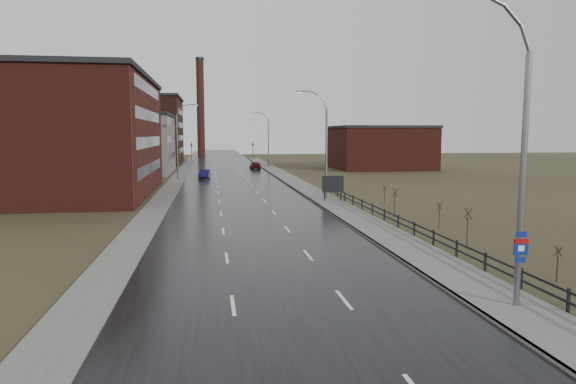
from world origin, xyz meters
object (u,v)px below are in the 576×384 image
object	(u,v)px
streetlight_main	(516,157)
billboard	(333,185)
car_far	(255,165)
car_near	(205,175)

from	to	relation	value
streetlight_main	billboard	world-z (taller)	streetlight_main
billboard	car_far	distance (m)	49.74
streetlight_main	car_far	distance (m)	82.10
billboard	car_near	bearing A→B (deg)	114.21
car_near	car_far	distance (m)	22.51
streetlight_main	car_near	world-z (taller)	streetlight_main
billboard	car_far	xyz separation A→B (m)	(-3.60, 49.60, -1.04)
car_near	billboard	bearing A→B (deg)	-60.73
billboard	car_near	world-z (taller)	billboard
billboard	car_far	bearing A→B (deg)	94.15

